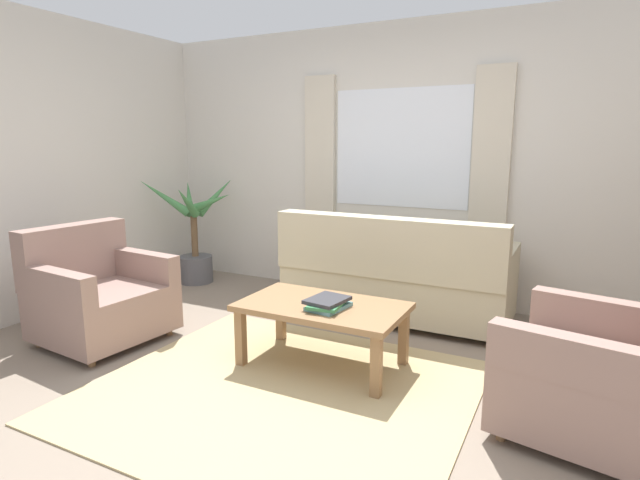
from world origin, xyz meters
name	(u,v)px	position (x,y,z in m)	size (l,w,h in m)	color
ground_plane	(280,391)	(0.00, 0.00, 0.00)	(6.24, 6.24, 0.00)	gray
wall_back	(402,164)	(0.00, 2.26, 1.30)	(5.32, 0.12, 2.60)	silver
window_with_curtains	(400,148)	(0.00, 2.18, 1.45)	(1.98, 0.07, 1.40)	white
area_rug	(280,391)	(0.00, 0.00, 0.01)	(2.24, 2.02, 0.01)	tan
couch	(394,277)	(0.19, 1.58, 0.37)	(1.90, 0.82, 0.92)	#BCB293
armchair_left	(98,295)	(-1.69, 0.09, 0.35)	(0.89, 0.91, 0.88)	gray
armchair_right	(604,373)	(1.73, 0.34, 0.35)	(0.97, 0.98, 0.88)	gray
coffee_table	(322,312)	(0.06, 0.45, 0.38)	(1.10, 0.64, 0.44)	olive
book_stack_on_table	(328,303)	(0.14, 0.39, 0.47)	(0.25, 0.32, 0.07)	#5B8E93
potted_plant	(195,240)	(-2.13, 1.72, 0.47)	(0.99, 0.98, 1.16)	#56565B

